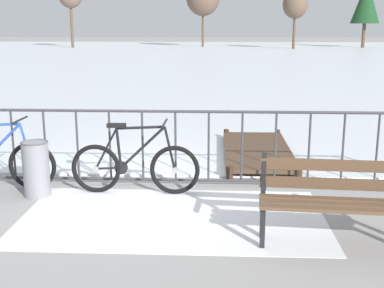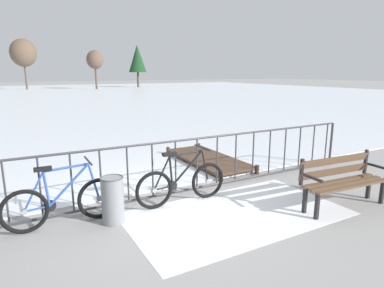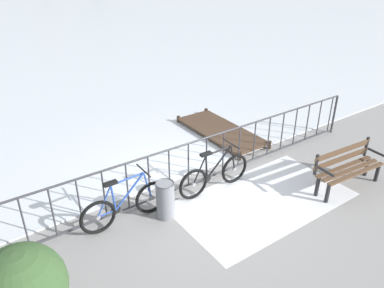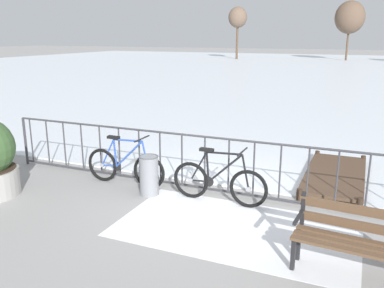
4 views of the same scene
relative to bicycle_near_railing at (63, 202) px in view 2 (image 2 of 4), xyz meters
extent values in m
plane|color=gray|center=(1.77, 0.25, -0.37)|extent=(160.00, 160.00, 0.00)
cube|color=silver|center=(1.77, 28.65, -0.35)|extent=(80.00, 56.00, 0.03)
cube|color=white|center=(2.51, -0.95, -0.36)|extent=(3.54, 1.98, 0.01)
cylinder|color=#38383D|center=(1.77, 0.25, 0.68)|extent=(9.00, 0.04, 0.04)
cylinder|color=#38383D|center=(1.77, 0.25, -0.29)|extent=(9.00, 0.04, 0.04)
cylinder|color=#38383D|center=(6.27, 0.25, 0.16)|extent=(0.06, 0.06, 1.05)
cylinder|color=#38383D|center=(-0.73, 0.25, 0.20)|extent=(0.03, 0.03, 0.97)
cylinder|color=#38383D|center=(-0.27, 0.25, 0.20)|extent=(0.03, 0.03, 0.97)
cylinder|color=#38383D|center=(0.18, 0.25, 0.20)|extent=(0.03, 0.03, 0.97)
cylinder|color=#38383D|center=(0.64, 0.25, 0.20)|extent=(0.03, 0.03, 0.97)
cylinder|color=#38383D|center=(1.09, 0.25, 0.20)|extent=(0.03, 0.03, 0.97)
cylinder|color=#38383D|center=(1.55, 0.25, 0.20)|extent=(0.03, 0.03, 0.97)
cylinder|color=#38383D|center=(2.00, 0.25, 0.20)|extent=(0.03, 0.03, 0.97)
cylinder|color=#38383D|center=(2.45, 0.25, 0.20)|extent=(0.03, 0.03, 0.97)
cylinder|color=#38383D|center=(2.91, 0.25, 0.20)|extent=(0.03, 0.03, 0.97)
cylinder|color=#38383D|center=(3.36, 0.25, 0.20)|extent=(0.03, 0.03, 0.97)
cylinder|color=#38383D|center=(3.82, 0.25, 0.20)|extent=(0.03, 0.03, 0.97)
cylinder|color=#38383D|center=(4.27, 0.25, 0.20)|extent=(0.03, 0.03, 0.97)
cylinder|color=#38383D|center=(4.73, 0.25, 0.20)|extent=(0.03, 0.03, 0.97)
cylinder|color=#38383D|center=(5.18, 0.25, 0.20)|extent=(0.03, 0.03, 0.97)
cylinder|color=#38383D|center=(5.64, 0.25, 0.20)|extent=(0.03, 0.03, 0.97)
cylinder|color=#38383D|center=(6.09, 0.25, 0.20)|extent=(0.03, 0.03, 0.97)
torus|color=black|center=(-0.52, 0.01, -0.04)|extent=(0.66, 0.07, 0.66)
cylinder|color=gray|center=(-0.52, 0.01, -0.04)|extent=(0.08, 0.06, 0.08)
torus|color=black|center=(0.53, -0.01, -0.04)|extent=(0.66, 0.07, 0.66)
cylinder|color=gray|center=(0.53, -0.01, -0.04)|extent=(0.08, 0.06, 0.08)
cylinder|color=#2D51B2|center=(-0.21, 0.00, 0.25)|extent=(0.08, 0.04, 0.53)
cylinder|color=#2D51B2|center=(0.11, 0.00, 0.26)|extent=(0.61, 0.04, 0.59)
cylinder|color=#2D51B2|center=(0.09, 0.00, 0.53)|extent=(0.63, 0.04, 0.07)
cylinder|color=#2D51B2|center=(-0.35, 0.00, -0.03)|extent=(0.34, 0.03, 0.05)
cylinder|color=#2D51B2|center=(-0.37, 0.00, 0.24)|extent=(0.32, 0.03, 0.56)
cylinder|color=#2D51B2|center=(0.47, -0.01, 0.25)|extent=(0.16, 0.03, 0.59)
cube|color=black|center=(-0.23, 0.00, 0.55)|extent=(0.24, 0.10, 0.05)
cylinder|color=black|center=(0.40, 0.00, 0.59)|extent=(0.03, 0.52, 0.03)
cylinder|color=black|center=(-0.19, 0.00, -0.02)|extent=(0.18, 0.02, 0.18)
torus|color=black|center=(1.42, -0.10, -0.04)|extent=(0.66, 0.07, 0.66)
cylinder|color=gray|center=(1.42, -0.10, -0.04)|extent=(0.08, 0.06, 0.08)
torus|color=black|center=(2.47, -0.11, -0.04)|extent=(0.66, 0.07, 0.66)
cylinder|color=gray|center=(2.47, -0.11, -0.04)|extent=(0.08, 0.06, 0.08)
cylinder|color=black|center=(1.74, -0.10, 0.25)|extent=(0.08, 0.04, 0.53)
cylinder|color=black|center=(2.05, -0.11, 0.26)|extent=(0.61, 0.04, 0.59)
cylinder|color=black|center=(2.03, -0.11, 0.53)|extent=(0.63, 0.05, 0.07)
cylinder|color=black|center=(1.59, -0.10, -0.03)|extent=(0.34, 0.03, 0.05)
cylinder|color=black|center=(1.57, -0.10, 0.24)|extent=(0.32, 0.03, 0.56)
cylinder|color=black|center=(2.41, -0.11, 0.25)|extent=(0.16, 0.03, 0.59)
cube|color=black|center=(1.72, -0.10, 0.55)|extent=(0.24, 0.10, 0.05)
cylinder|color=black|center=(2.35, -0.11, 0.59)|extent=(0.04, 0.52, 0.03)
cylinder|color=black|center=(1.76, -0.10, -0.02)|extent=(0.18, 0.02, 0.18)
cube|color=brown|center=(4.27, -1.49, 0.07)|extent=(1.60, 0.22, 0.04)
cube|color=brown|center=(4.25, -1.64, 0.07)|extent=(1.60, 0.22, 0.04)
cube|color=brown|center=(4.24, -1.80, 0.07)|extent=(1.60, 0.22, 0.04)
cube|color=brown|center=(4.27, -1.39, 0.21)|extent=(1.60, 0.18, 0.12)
cube|color=brown|center=(4.27, -1.39, 0.41)|extent=(1.60, 0.18, 0.12)
cube|color=black|center=(5.00, -1.83, -0.15)|extent=(0.05, 0.06, 0.44)
cube|color=black|center=(5.02, -1.57, -0.15)|extent=(0.05, 0.06, 0.44)
cube|color=black|center=(5.03, -1.45, 0.30)|extent=(0.05, 0.05, 0.45)
cube|color=black|center=(5.01, -1.70, 0.27)|extent=(0.07, 0.40, 0.04)
cube|color=black|center=(3.49, -1.72, -0.15)|extent=(0.05, 0.06, 0.44)
cube|color=black|center=(3.51, -1.45, -0.15)|extent=(0.05, 0.06, 0.44)
cube|color=black|center=(3.51, -1.34, 0.30)|extent=(0.05, 0.05, 0.45)
cube|color=black|center=(3.50, -1.58, 0.27)|extent=(0.07, 0.40, 0.04)
cylinder|color=gray|center=(0.68, -0.27, -0.01)|extent=(0.34, 0.34, 0.72)
torus|color=#494A4E|center=(0.68, -0.27, 0.35)|extent=(0.35, 0.35, 0.02)
cube|color=#4C3828|center=(3.71, 1.86, -0.25)|extent=(1.10, 2.63, 0.06)
cylinder|color=#35271C|center=(3.21, 0.55, -0.27)|extent=(0.10, 0.10, 0.20)
cylinder|color=#35271C|center=(4.20, 0.55, -0.27)|extent=(0.10, 0.10, 0.20)
cylinder|color=#35271C|center=(3.21, 3.18, -0.27)|extent=(0.10, 0.10, 0.20)
cylinder|color=#35271C|center=(4.20, 3.18, -0.27)|extent=(0.10, 0.10, 0.20)
cylinder|color=brown|center=(1.66, 43.09, 1.47)|extent=(0.22, 0.22, 3.69)
ellipsoid|color=brown|center=(1.66, 43.09, 4.27)|extent=(3.18, 3.18, 3.50)
cylinder|color=brown|center=(16.64, 42.33, 1.48)|extent=(0.31, 0.31, 3.70)
cone|color=#193D1E|center=(16.64, 42.33, 3.82)|extent=(2.61, 2.61, 3.93)
cylinder|color=brown|center=(9.80, 39.55, 1.22)|extent=(0.24, 0.24, 3.17)
ellipsoid|color=brown|center=(9.80, 39.55, 3.46)|extent=(2.18, 2.18, 2.40)
camera|label=1|loc=(3.01, -6.49, 1.84)|focal=47.41mm
camera|label=2|loc=(-0.54, -4.91, 1.90)|focal=30.48mm
camera|label=3|loc=(-2.16, -5.16, 4.06)|focal=35.18mm
camera|label=4|loc=(4.10, -6.30, 2.44)|focal=38.06mm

